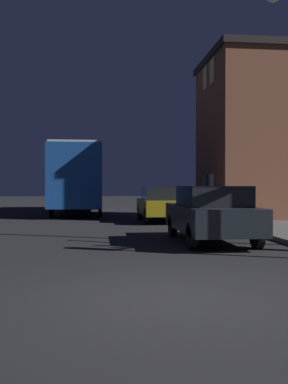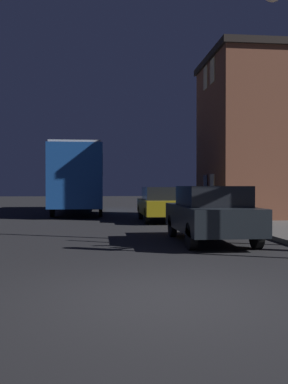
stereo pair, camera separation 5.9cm
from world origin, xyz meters
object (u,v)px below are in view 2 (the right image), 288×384
(car_near_lane, at_px, (210,213))
(car_mid_lane, at_px, (161,203))
(streetlamp, at_px, (288,46))
(bus, at_px, (80,175))

(car_near_lane, height_order, car_mid_lane, car_near_lane)
(car_near_lane, bearing_deg, streetlamp, -27.20)
(streetlamp, relative_size, car_mid_lane, 1.59)
(streetlamp, relative_size, car_near_lane, 1.58)
(car_near_lane, bearing_deg, car_mid_lane, 92.67)
(bus, xyz_separation_m, car_mid_lane, (3.83, -6.60, -1.40))
(streetlamp, xyz_separation_m, car_near_lane, (-1.78, 0.91, -4.30))
(bus, bearing_deg, car_near_lane, -73.06)
(streetlamp, height_order, bus, streetlamp)
(car_near_lane, relative_size, car_mid_lane, 1.00)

